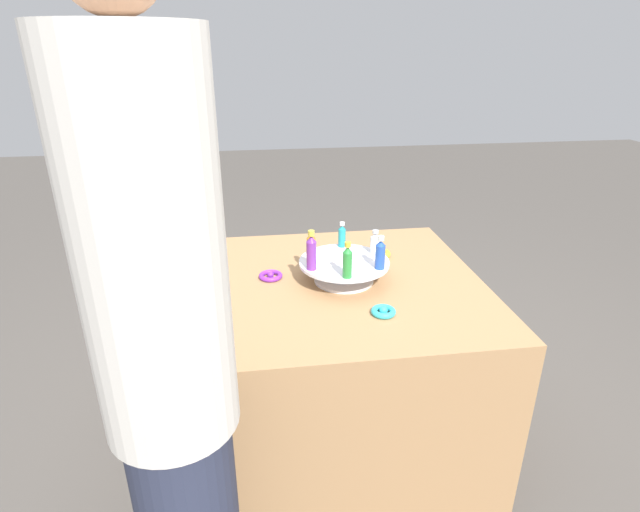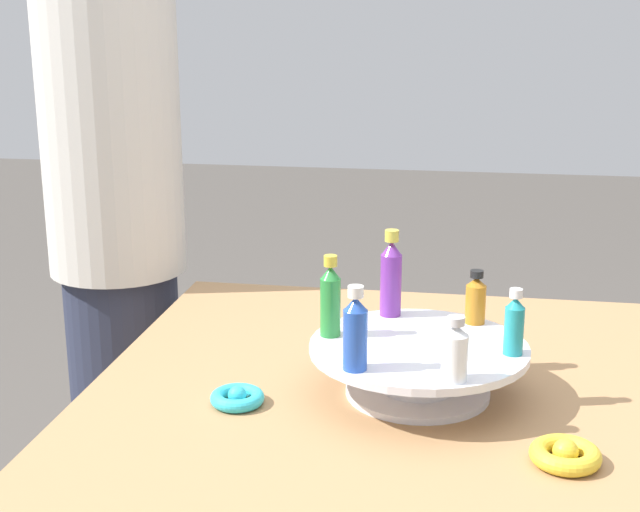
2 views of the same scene
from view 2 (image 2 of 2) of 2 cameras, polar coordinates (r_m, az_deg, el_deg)
The scene contains 11 objects.
display_stand at distance 1.35m, azimuth 6.31°, elevation -6.80°, with size 0.33×0.33×0.08m.
bottle_clear at distance 1.20m, azimuth 8.63°, elevation -6.05°, with size 0.04×0.04×0.09m.
bottle_teal at distance 1.31m, azimuth 12.33°, elevation -4.29°, with size 0.03×0.03×0.10m.
bottle_amber at distance 1.42m, azimuth 9.93°, elevation -2.72°, with size 0.03×0.03×0.09m.
bottle_purple at distance 1.44m, azimuth 4.56°, elevation -1.31°, with size 0.03×0.03×0.14m.
bottle_green at distance 1.34m, azimuth 0.67°, elevation -2.78°, with size 0.03×0.03×0.13m.
bottle_blue at distance 1.22m, azimuth 2.27°, elevation -4.85°, with size 0.03×0.03×0.12m.
ribbon_bow_teal at distance 1.33m, azimuth -5.31°, elevation -9.00°, with size 0.08×0.08×0.03m.
ribbon_bow_gold at distance 1.20m, azimuth 15.43°, elevation -12.14°, with size 0.09×0.09×0.03m.
ribbon_bow_purple at distance 1.61m, azimuth 8.96°, elevation -4.73°, with size 0.09×0.09×0.02m.
person_figure at distance 1.95m, azimuth -12.97°, elevation 3.30°, with size 0.29×0.29×1.71m.
Camera 2 is at (1.25, 0.06, 1.26)m, focal length 50.00 mm.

